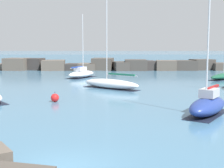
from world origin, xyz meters
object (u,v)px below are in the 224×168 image
Objects in this scene: sailboat_moored_3 at (207,105)px; sailboat_moored_4 at (110,83)px; mooring_buoy_orange_near at (54,98)px; sailboat_moored_0 at (80,74)px.

sailboat_moored_4 reaches higher than sailboat_moored_3.
sailboat_moored_3 is 13.56m from mooring_buoy_orange_near.
sailboat_moored_4 is 10.33m from mooring_buoy_orange_near.
sailboat_moored_4 is (-7.32, 14.34, -0.14)m from sailboat_moored_3.
sailboat_moored_4 is (4.82, -13.00, -0.05)m from sailboat_moored_0.
sailboat_moored_0 is 29.91m from sailboat_moored_3.
sailboat_moored_3 reaches higher than sailboat_moored_0.
mooring_buoy_orange_near is at bearing -119.75° from sailboat_moored_4.
sailboat_moored_0 is 13.87m from sailboat_moored_4.
mooring_buoy_orange_near is at bearing 156.65° from sailboat_moored_3.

